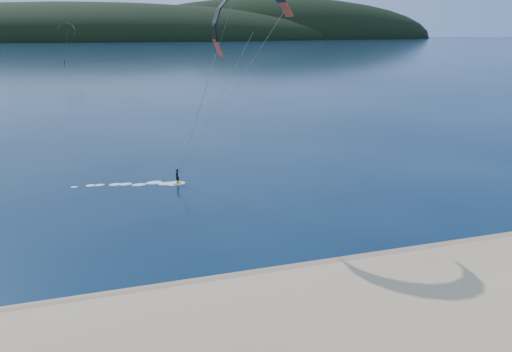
% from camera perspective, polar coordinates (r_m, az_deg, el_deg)
% --- Properties ---
extents(ground, '(1800.00, 1800.00, 0.00)m').
position_cam_1_polar(ground, '(23.72, -1.12, -19.99)').
color(ground, '#061731').
rests_on(ground, ground).
extents(wet_sand, '(220.00, 2.50, 0.10)m').
position_cam_1_polar(wet_sand, '(27.25, -3.57, -14.17)').
color(wet_sand, '#856A4D').
rests_on(wet_sand, ground).
extents(headland, '(1200.00, 310.00, 140.00)m').
position_cam_1_polar(headland, '(763.38, -15.94, 16.93)').
color(headland, black).
rests_on(headland, ground).
extents(kitesurfer_near, '(21.03, 8.56, 18.07)m').
position_cam_1_polar(kitesurfer_near, '(37.83, -1.18, 17.55)').
color(kitesurfer_near, gold).
rests_on(kitesurfer_near, ground).
extents(kitesurfer_far, '(7.87, 6.45, 17.65)m').
position_cam_1_polar(kitesurfer_far, '(215.58, -23.77, 17.13)').
color(kitesurfer_far, gold).
rests_on(kitesurfer_far, ground).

